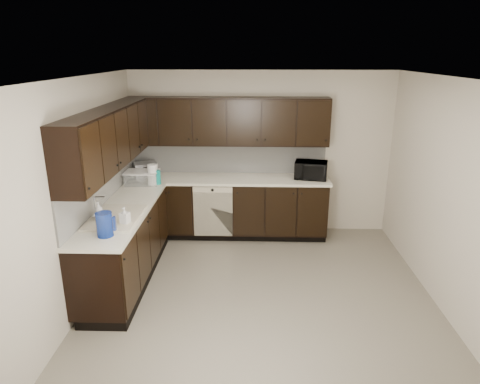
{
  "coord_description": "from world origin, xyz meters",
  "views": [
    {
      "loc": [
        -0.11,
        -4.5,
        2.74
      ],
      "look_at": [
        -0.27,
        0.6,
        1.07
      ],
      "focal_mm": 32.0,
      "sensor_mm": 36.0,
      "label": 1
    }
  ],
  "objects_px": {
    "toaster_oven": "(146,169)",
    "blue_pitcher": "(104,224)",
    "storage_bin": "(142,178)",
    "microwave": "(311,170)",
    "sink": "(116,223)"
  },
  "relations": [
    {
      "from": "sink",
      "to": "blue_pitcher",
      "type": "xyz_separation_m",
      "value": [
        0.05,
        -0.48,
        0.19
      ]
    },
    {
      "from": "blue_pitcher",
      "to": "toaster_oven",
      "type": "bearing_deg",
      "value": 109.06
    },
    {
      "from": "sink",
      "to": "toaster_oven",
      "type": "relative_size",
      "value": 2.45
    },
    {
      "from": "storage_bin",
      "to": "blue_pitcher",
      "type": "relative_size",
      "value": 1.78
    },
    {
      "from": "sink",
      "to": "microwave",
      "type": "relative_size",
      "value": 1.73
    },
    {
      "from": "sink",
      "to": "blue_pitcher",
      "type": "height_order",
      "value": "sink"
    },
    {
      "from": "sink",
      "to": "microwave",
      "type": "bearing_deg",
      "value": 34.94
    },
    {
      "from": "storage_bin",
      "to": "blue_pitcher",
      "type": "xyz_separation_m",
      "value": [
        0.08,
        -1.85,
        0.04
      ]
    },
    {
      "from": "microwave",
      "to": "toaster_oven",
      "type": "bearing_deg",
      "value": -171.09
    },
    {
      "from": "storage_bin",
      "to": "microwave",
      "type": "bearing_deg",
      "value": 7.78
    },
    {
      "from": "toaster_oven",
      "to": "blue_pitcher",
      "type": "distance_m",
      "value": 2.24
    },
    {
      "from": "sink",
      "to": "toaster_oven",
      "type": "distance_m",
      "value": 1.77
    },
    {
      "from": "microwave",
      "to": "toaster_oven",
      "type": "relative_size",
      "value": 1.41
    },
    {
      "from": "blue_pitcher",
      "to": "storage_bin",
      "type": "bearing_deg",
      "value": 108.49
    },
    {
      "from": "toaster_oven",
      "to": "blue_pitcher",
      "type": "height_order",
      "value": "blue_pitcher"
    }
  ]
}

